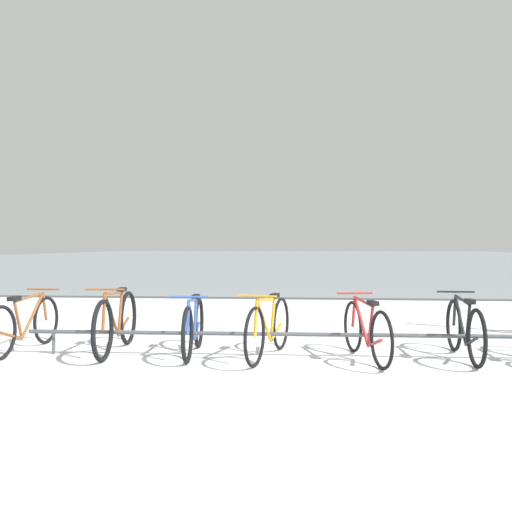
{
  "coord_description": "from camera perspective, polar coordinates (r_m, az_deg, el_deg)",
  "views": [
    {
      "loc": [
        1.12,
        -3.58,
        1.36
      ],
      "look_at": [
        0.44,
        4.79,
        1.19
      ],
      "focal_mm": 37.52,
      "sensor_mm": 36.0,
      "label": 1
    }
  ],
  "objects": [
    {
      "name": "bicycle_0",
      "position": [
        7.48,
        -23.38,
        -6.67
      ],
      "size": [
        0.46,
        1.73,
        0.77
      ],
      "color": "black",
      "rests_on": "ground"
    },
    {
      "name": "bicycle_1",
      "position": [
        7.02,
        -14.66,
        -6.86
      ],
      "size": [
        0.46,
        1.82,
        0.85
      ],
      "color": "black",
      "rests_on": "ground"
    },
    {
      "name": "bicycle_2",
      "position": [
        6.69,
        -6.68,
        -7.51
      ],
      "size": [
        0.46,
        1.61,
        0.77
      ],
      "color": "black",
      "rests_on": "ground"
    },
    {
      "name": "ground",
      "position": [
        57.5,
        3.52,
        -0.23
      ],
      "size": [
        80.0,
        132.0,
        0.08
      ],
      "color": "white"
    },
    {
      "name": "bicycle_3",
      "position": [
        6.49,
        1.37,
        -7.64
      ],
      "size": [
        0.56,
        1.7,
        0.8
      ],
      "color": "black",
      "rests_on": "ground"
    },
    {
      "name": "bike_rack",
      "position": [
        6.54,
        2.36,
        -8.38
      ],
      "size": [
        6.22,
        0.14,
        0.31
      ],
      "color": "#4C5156",
      "rests_on": "ground"
    },
    {
      "name": "bicycle_5",
      "position": [
        6.89,
        21.32,
        -7.31
      ],
      "size": [
        0.46,
        1.62,
        0.78
      ],
      "color": "black",
      "rests_on": "ground"
    },
    {
      "name": "bicycle_4",
      "position": [
        6.5,
        11.64,
        -7.79
      ],
      "size": [
        0.52,
        1.59,
        0.77
      ],
      "color": "black",
      "rests_on": "ground"
    }
  ]
}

